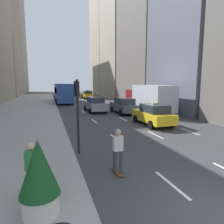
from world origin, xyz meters
The scene contains 13 objects.
sidewalk_left centered at (-7.00, 27.00, 0.07)m, with size 8.00×66.00×0.15m, color #9E9E99.
lane_markings centered at (2.60, 23.00, 0.01)m, with size 5.72×56.00×0.01m.
building_row_right centered at (12.00, 31.36, 15.32)m, with size 6.00×62.57×34.53m.
taxi_lead centered at (4.00, 10.78, 0.88)m, with size 2.02×4.40×1.87m.
taxi_second centered at (4.00, 39.26, 0.88)m, with size 2.02×4.40×1.87m.
sedan_black_near centered at (1.20, 19.70, 0.91)m, with size 2.02×4.97×1.78m.
sedan_silver_behind centered at (4.00, 17.46, 0.89)m, with size 2.02×4.90×1.74m.
city_bus centered at (-1.61, 32.59, 1.79)m, with size 2.80×11.61×3.25m.
box_truck centered at (6.80, 16.89, 1.71)m, with size 2.58×8.40×3.15m.
skateboarder centered at (-1.65, 3.35, 0.96)m, with size 0.36×0.80×1.75m.
planter_with_shrub centered at (-4.36, 1.47, 1.15)m, with size 1.00×1.00×1.95m.
pedestrian_near_curb centered at (-4.59, 2.32, 1.07)m, with size 0.36×0.22×1.65m.
traffic_light_pole centered at (-2.75, 6.17, 2.41)m, with size 0.24×0.42×3.60m.
Camera 1 is at (-4.06, -3.45, 3.44)m, focal length 32.00 mm.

